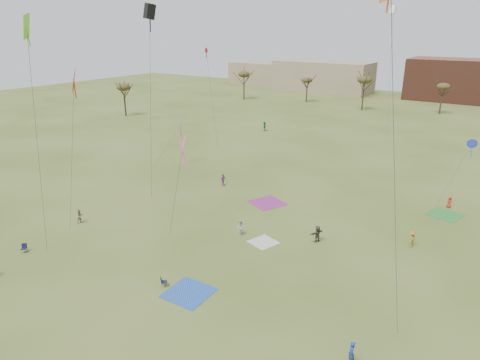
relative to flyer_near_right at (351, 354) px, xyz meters
The scene contains 20 objects.
ground 17.15m from the flyer_near_right, behind, with size 260.00×260.00×0.00m, color #43581B.
flyer_near_right is the anchor object (origin of this frame).
spectator_fore_b 32.75m from the flyer_near_right, behind, with size 0.81×0.63×1.66m, color #978360.
spectator_fore_c 16.82m from the flyer_near_right, 121.30° to the left, with size 1.65×0.52×1.78m, color #4F4538.
flyer_mid_b 18.64m from the flyer_near_right, 91.56° to the left, with size 1.07×0.62×1.66m, color #B26D21.
spectator_mid_d 34.49m from the flyer_near_right, 139.69° to the left, with size 1.00×0.42×1.71m, color #AB479C.
spectator_mid_e 19.65m from the flyer_near_right, 144.93° to the left, with size 0.81×0.63×1.66m, color silver.
flyer_far_a 66.56m from the flyer_near_right, 125.39° to the left, with size 1.76×0.56×1.90m, color #267333.
flyer_far_b 31.37m from the flyer_near_right, 88.24° to the left, with size 0.69×0.45×1.41m, color red.
blanket_blue 13.86m from the flyer_near_right, behind, with size 3.53×3.53×0.03m, color #2957B3.
blanket_cream 17.35m from the flyer_near_right, 139.67° to the left, with size 2.48×2.48×0.03m, color silver.
blanket_plum 27.26m from the flyer_near_right, 131.59° to the left, with size 3.80×3.80×0.03m, color #932D7B.
blanket_olive 28.79m from the flyer_near_right, 88.15° to the left, with size 3.39×3.39×0.03m, color #318831.
camp_chair_left 31.67m from the flyer_near_right, behind, with size 0.74×0.74×0.87m.
camp_chair_center 16.20m from the flyer_near_right, behind, with size 0.74×0.74×0.87m.
kites_aloft 38.83m from the flyer_near_right, 122.62° to the left, with size 55.72×67.05×24.99m.
tree_line 82.58m from the flyer_near_right, 104.03° to the left, with size 117.44×49.32×8.91m.
building_tan 127.03m from the flyer_near_right, 114.23° to the left, with size 32.00×14.00×10.00m, color #937F60.
building_brick 121.49m from the flyer_near_right, 95.73° to the left, with size 26.00×16.00×12.00m, color brown.
building_tan_west 147.73m from the flyer_near_right, 123.78° to the left, with size 20.00×12.00×8.00m, color #937F60.
Camera 1 is at (23.28, -22.85, 20.56)m, focal length 31.74 mm.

